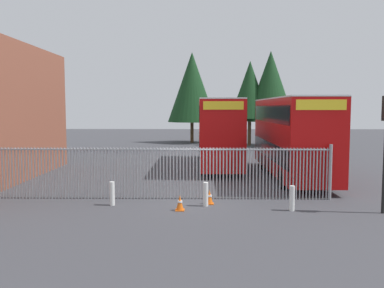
{
  "coord_description": "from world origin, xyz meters",
  "views": [
    {
      "loc": [
        0.33,
        -17.01,
        3.86
      ],
      "look_at": [
        0.0,
        4.0,
        2.0
      ],
      "focal_mm": 38.02,
      "sensor_mm": 36.0,
      "label": 1
    }
  ],
  "objects_px": {
    "bollard_near_right": "(292,198)",
    "bollard_center_front": "(206,194)",
    "double_decker_bus_near_gate": "(291,134)",
    "traffic_cone_by_gate": "(180,203)",
    "double_decker_bus_behind_fence_left": "(218,130)",
    "bollard_near_left": "(112,194)",
    "traffic_cone_mid_forecourt": "(209,197)"
  },
  "relations": [
    {
      "from": "bollard_near_right",
      "to": "bollard_center_front",
      "type": "bearing_deg",
      "value": 168.47
    },
    {
      "from": "double_decker_bus_near_gate",
      "to": "traffic_cone_by_gate",
      "type": "height_order",
      "value": "double_decker_bus_near_gate"
    },
    {
      "from": "double_decker_bus_behind_fence_left",
      "to": "bollard_center_front",
      "type": "height_order",
      "value": "double_decker_bus_behind_fence_left"
    },
    {
      "from": "bollard_center_front",
      "to": "double_decker_bus_behind_fence_left",
      "type": "bearing_deg",
      "value": 84.73
    },
    {
      "from": "bollard_center_front",
      "to": "traffic_cone_by_gate",
      "type": "bearing_deg",
      "value": -144.25
    },
    {
      "from": "double_decker_bus_behind_fence_left",
      "to": "bollard_near_left",
      "type": "xyz_separation_m",
      "value": [
        -4.74,
        -10.98,
        -1.95
      ]
    },
    {
      "from": "bollard_near_left",
      "to": "bollard_near_right",
      "type": "height_order",
      "value": "same"
    },
    {
      "from": "traffic_cone_by_gate",
      "to": "traffic_cone_mid_forecourt",
      "type": "height_order",
      "value": "same"
    },
    {
      "from": "double_decker_bus_near_gate",
      "to": "double_decker_bus_behind_fence_left",
      "type": "distance_m",
      "value": 5.69
    },
    {
      "from": "traffic_cone_mid_forecourt",
      "to": "traffic_cone_by_gate",
      "type": "bearing_deg",
      "value": -137.55
    },
    {
      "from": "bollard_near_right",
      "to": "traffic_cone_by_gate",
      "type": "height_order",
      "value": "bollard_near_right"
    },
    {
      "from": "bollard_near_left",
      "to": "traffic_cone_by_gate",
      "type": "relative_size",
      "value": 1.61
    },
    {
      "from": "double_decker_bus_near_gate",
      "to": "bollard_center_front",
      "type": "distance_m",
      "value": 8.65
    },
    {
      "from": "bollard_near_left",
      "to": "bollard_near_right",
      "type": "distance_m",
      "value": 7.0
    },
    {
      "from": "bollard_near_right",
      "to": "double_decker_bus_behind_fence_left",
      "type": "bearing_deg",
      "value": 100.74
    },
    {
      "from": "double_decker_bus_behind_fence_left",
      "to": "traffic_cone_mid_forecourt",
      "type": "bearing_deg",
      "value": -94.6
    },
    {
      "from": "bollard_center_front",
      "to": "traffic_cone_by_gate",
      "type": "relative_size",
      "value": 1.61
    },
    {
      "from": "double_decker_bus_behind_fence_left",
      "to": "bollard_near_right",
      "type": "height_order",
      "value": "double_decker_bus_behind_fence_left"
    },
    {
      "from": "double_decker_bus_behind_fence_left",
      "to": "bollard_near_left",
      "type": "bearing_deg",
      "value": -113.34
    },
    {
      "from": "double_decker_bus_near_gate",
      "to": "bollard_near_left",
      "type": "height_order",
      "value": "double_decker_bus_near_gate"
    },
    {
      "from": "double_decker_bus_near_gate",
      "to": "bollard_center_front",
      "type": "height_order",
      "value": "double_decker_bus_near_gate"
    },
    {
      "from": "traffic_cone_by_gate",
      "to": "double_decker_bus_behind_fence_left",
      "type": "bearing_deg",
      "value": 80.32
    },
    {
      "from": "bollard_center_front",
      "to": "traffic_cone_mid_forecourt",
      "type": "xyz_separation_m",
      "value": [
        0.16,
        0.34,
        -0.19
      ]
    },
    {
      "from": "double_decker_bus_behind_fence_left",
      "to": "traffic_cone_by_gate",
      "type": "distance_m",
      "value": 12.12
    },
    {
      "from": "double_decker_bus_near_gate",
      "to": "bollard_near_right",
      "type": "height_order",
      "value": "double_decker_bus_near_gate"
    },
    {
      "from": "double_decker_bus_near_gate",
      "to": "bollard_center_front",
      "type": "xyz_separation_m",
      "value": [
        -4.88,
        -6.87,
        -1.95
      ]
    },
    {
      "from": "bollard_center_front",
      "to": "double_decker_bus_near_gate",
      "type": "bearing_deg",
      "value": 54.6
    },
    {
      "from": "bollard_near_left",
      "to": "traffic_cone_mid_forecourt",
      "type": "distance_m",
      "value": 3.89
    },
    {
      "from": "double_decker_bus_near_gate",
      "to": "double_decker_bus_behind_fence_left",
      "type": "relative_size",
      "value": 1.0
    },
    {
      "from": "traffic_cone_by_gate",
      "to": "bollard_center_front",
      "type": "bearing_deg",
      "value": 35.75
    },
    {
      "from": "double_decker_bus_behind_fence_left",
      "to": "bollard_near_right",
      "type": "distance_m",
      "value": 12.08
    },
    {
      "from": "double_decker_bus_near_gate",
      "to": "traffic_cone_by_gate",
      "type": "bearing_deg",
      "value": -127.74
    }
  ]
}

